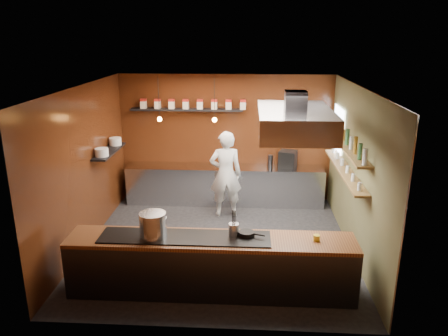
# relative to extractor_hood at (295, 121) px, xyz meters

# --- Properties ---
(floor) EXTENTS (5.00, 5.00, 0.00)m
(floor) POSITION_rel_extractor_hood_xyz_m (-1.30, 0.40, -2.51)
(floor) COLOR black
(floor) RESTS_ON ground
(back_wall) EXTENTS (5.00, 0.00, 5.00)m
(back_wall) POSITION_rel_extractor_hood_xyz_m (-1.30, 2.90, -1.01)
(back_wall) COLOR #331509
(back_wall) RESTS_ON ground
(left_wall) EXTENTS (0.00, 5.00, 5.00)m
(left_wall) POSITION_rel_extractor_hood_xyz_m (-3.80, 0.40, -1.01)
(left_wall) COLOR #331509
(left_wall) RESTS_ON ground
(right_wall) EXTENTS (0.00, 5.00, 5.00)m
(right_wall) POSITION_rel_extractor_hood_xyz_m (1.20, 0.40, -1.01)
(right_wall) COLOR brown
(right_wall) RESTS_ON ground
(ceiling) EXTENTS (5.00, 5.00, 0.00)m
(ceiling) POSITION_rel_extractor_hood_xyz_m (-1.30, 0.40, 0.49)
(ceiling) COLOR silver
(ceiling) RESTS_ON back_wall
(window_pane) EXTENTS (0.00, 1.00, 1.00)m
(window_pane) POSITION_rel_extractor_hood_xyz_m (1.15, 2.10, -0.61)
(window_pane) COLOR white
(window_pane) RESTS_ON right_wall
(prep_counter) EXTENTS (4.60, 0.65, 0.90)m
(prep_counter) POSITION_rel_extractor_hood_xyz_m (-1.30, 2.57, -2.06)
(prep_counter) COLOR silver
(prep_counter) RESTS_ON floor
(pass_counter) EXTENTS (4.40, 0.72, 0.94)m
(pass_counter) POSITION_rel_extractor_hood_xyz_m (-1.30, -1.20, -2.04)
(pass_counter) COLOR #38383D
(pass_counter) RESTS_ON floor
(tin_shelf) EXTENTS (2.60, 0.26, 0.04)m
(tin_shelf) POSITION_rel_extractor_hood_xyz_m (-2.20, 2.76, -0.31)
(tin_shelf) COLOR black
(tin_shelf) RESTS_ON back_wall
(plate_shelf) EXTENTS (0.30, 1.40, 0.04)m
(plate_shelf) POSITION_rel_extractor_hood_xyz_m (-3.64, 1.40, -0.96)
(plate_shelf) COLOR black
(plate_shelf) RESTS_ON left_wall
(bottle_shelf_upper) EXTENTS (0.26, 2.80, 0.04)m
(bottle_shelf_upper) POSITION_rel_extractor_hood_xyz_m (1.04, 0.70, -0.59)
(bottle_shelf_upper) COLOR olive
(bottle_shelf_upper) RESTS_ON right_wall
(bottle_shelf_lower) EXTENTS (0.26, 2.80, 0.04)m
(bottle_shelf_lower) POSITION_rel_extractor_hood_xyz_m (1.04, 0.70, -1.06)
(bottle_shelf_lower) COLOR olive
(bottle_shelf_lower) RESTS_ON right_wall
(extractor_hood) EXTENTS (1.20, 2.00, 0.72)m
(extractor_hood) POSITION_rel_extractor_hood_xyz_m (0.00, 0.00, 0.00)
(extractor_hood) COLOR #38383D
(extractor_hood) RESTS_ON ceiling
(pendant_left) EXTENTS (0.10, 0.10, 0.95)m
(pendant_left) POSITION_rel_extractor_hood_xyz_m (-2.70, 2.10, -0.35)
(pendant_left) COLOR black
(pendant_left) RESTS_ON ceiling
(pendant_right) EXTENTS (0.10, 0.10, 0.95)m
(pendant_right) POSITION_rel_extractor_hood_xyz_m (-1.50, 2.10, -0.35)
(pendant_right) COLOR black
(pendant_right) RESTS_ON ceiling
(storage_tins) EXTENTS (2.43, 0.13, 0.22)m
(storage_tins) POSITION_rel_extractor_hood_xyz_m (-2.05, 2.76, -0.17)
(storage_tins) COLOR beige
(storage_tins) RESTS_ON tin_shelf
(plate_stacks) EXTENTS (0.26, 1.16, 0.16)m
(plate_stacks) POSITION_rel_extractor_hood_xyz_m (-3.64, 1.40, -0.86)
(plate_stacks) COLOR white
(plate_stacks) RESTS_ON plate_shelf
(bottles) EXTENTS (0.06, 2.66, 0.24)m
(bottles) POSITION_rel_extractor_hood_xyz_m (1.04, 0.70, -0.45)
(bottles) COLOR silver
(bottles) RESTS_ON bottle_shelf_upper
(wine_glasses) EXTENTS (0.07, 2.37, 0.13)m
(wine_glasses) POSITION_rel_extractor_hood_xyz_m (1.04, 0.70, -0.97)
(wine_glasses) COLOR silver
(wine_glasses) RESTS_ON bottle_shelf_lower
(stockpot_large) EXTENTS (0.50, 0.50, 0.39)m
(stockpot_large) POSITION_rel_extractor_hood_xyz_m (-2.17, -1.24, -1.37)
(stockpot_large) COLOR silver
(stockpot_large) RESTS_ON pass_counter
(stockpot_small) EXTENTS (0.40, 0.40, 0.30)m
(stockpot_small) POSITION_rel_extractor_hood_xyz_m (-2.13, -1.21, -1.42)
(stockpot_small) COLOR #B4B6BB
(stockpot_small) RESTS_ON pass_counter
(utensil_crock) EXTENTS (0.17, 0.17, 0.20)m
(utensil_crock) POSITION_rel_extractor_hood_xyz_m (-0.96, -1.14, -1.46)
(utensil_crock) COLOR silver
(utensil_crock) RESTS_ON pass_counter
(frying_pan) EXTENTS (0.41, 0.26, 0.06)m
(frying_pan) POSITION_rel_extractor_hood_xyz_m (-0.76, -1.11, -1.53)
(frying_pan) COLOR black
(frying_pan) RESTS_ON pass_counter
(butter_jar) EXTENTS (0.13, 0.13, 0.09)m
(butter_jar) POSITION_rel_extractor_hood_xyz_m (0.29, -1.18, -1.54)
(butter_jar) COLOR gold
(butter_jar) RESTS_ON pass_counter
(espresso_machine) EXTENTS (0.47, 0.46, 0.38)m
(espresso_machine) POSITION_rel_extractor_hood_xyz_m (0.16, 2.64, -1.41)
(espresso_machine) COLOR black
(espresso_machine) RESTS_ON prep_counter
(chef) EXTENTS (0.76, 0.56, 1.91)m
(chef) POSITION_rel_extractor_hood_xyz_m (-1.24, 1.83, -1.55)
(chef) COLOR white
(chef) RESTS_ON floor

